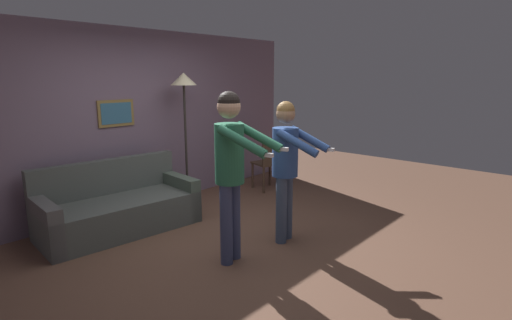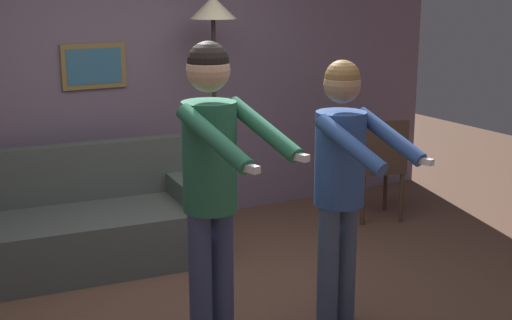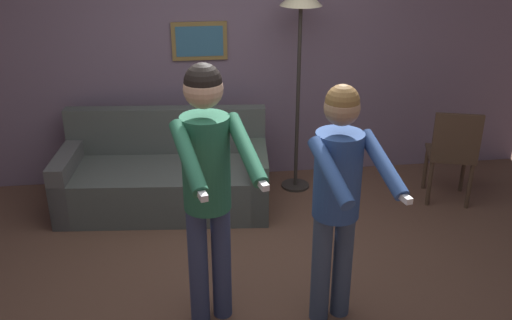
{
  "view_description": "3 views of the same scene",
  "coord_description": "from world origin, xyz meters",
  "px_view_note": "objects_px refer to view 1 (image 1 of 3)",
  "views": [
    {
      "loc": [
        -3.09,
        -3.06,
        1.94
      ],
      "look_at": [
        0.03,
        -0.28,
        1.05
      ],
      "focal_mm": 28.0,
      "sensor_mm": 36.0,
      "label": 1
    },
    {
      "loc": [
        -1.93,
        -3.64,
        2.08
      ],
      "look_at": [
        -0.06,
        -0.29,
        1.13
      ],
      "focal_mm": 50.0,
      "sensor_mm": 36.0,
      "label": 2
    },
    {
      "loc": [
        -0.42,
        -3.42,
        2.6
      ],
      "look_at": [
        0.0,
        -0.16,
        1.14
      ],
      "focal_mm": 40.0,
      "sensor_mm": 36.0,
      "label": 3
    }
  ],
  "objects_px": {
    "torchiere_lamp": "(184,92)",
    "person_standing_right": "(286,159)",
    "couch": "(119,209)",
    "dining_chair_distant": "(270,160)",
    "person_standing_left": "(231,160)"
  },
  "relations": [
    {
      "from": "torchiere_lamp",
      "to": "couch",
      "type": "bearing_deg",
      "value": -170.0
    },
    {
      "from": "torchiere_lamp",
      "to": "person_standing_right",
      "type": "distance_m",
      "value": 2.14
    },
    {
      "from": "torchiere_lamp",
      "to": "dining_chair_distant",
      "type": "relative_size",
      "value": 2.13
    },
    {
      "from": "torchiere_lamp",
      "to": "person_standing_right",
      "type": "relative_size",
      "value": 1.2
    },
    {
      "from": "couch",
      "to": "torchiere_lamp",
      "type": "distance_m",
      "value": 1.94
    },
    {
      "from": "dining_chair_distant",
      "to": "person_standing_right",
      "type": "bearing_deg",
      "value": -135.17
    },
    {
      "from": "person_standing_right",
      "to": "dining_chair_distant",
      "type": "height_order",
      "value": "person_standing_right"
    },
    {
      "from": "couch",
      "to": "person_standing_right",
      "type": "distance_m",
      "value": 2.25
    },
    {
      "from": "couch",
      "to": "torchiere_lamp",
      "type": "relative_size",
      "value": 0.99
    },
    {
      "from": "torchiere_lamp",
      "to": "person_standing_right",
      "type": "height_order",
      "value": "torchiere_lamp"
    },
    {
      "from": "person_standing_left",
      "to": "couch",
      "type": "bearing_deg",
      "value": 101.27
    },
    {
      "from": "couch",
      "to": "torchiere_lamp",
      "type": "height_order",
      "value": "torchiere_lamp"
    },
    {
      "from": "torchiere_lamp",
      "to": "person_standing_right",
      "type": "bearing_deg",
      "value": -94.06
    },
    {
      "from": "couch",
      "to": "dining_chair_distant",
      "type": "bearing_deg",
      "value": -5.98
    },
    {
      "from": "person_standing_right",
      "to": "couch",
      "type": "bearing_deg",
      "value": 122.73
    }
  ]
}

